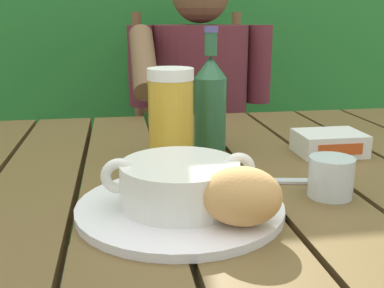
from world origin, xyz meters
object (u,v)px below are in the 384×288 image
at_px(water_glass_small, 331,177).
at_px(butter_tub, 329,143).
at_px(person_eating, 201,110).
at_px(beer_bottle, 210,101).
at_px(bread_roll, 243,196).
at_px(chair_near_diner, 192,153).
at_px(serving_plate, 180,207).
at_px(table_knife, 255,180).
at_px(soup_bowl, 180,182).
at_px(beer_glass, 171,116).

xyz_separation_m(water_glass_small, butter_tub, (0.10, 0.21, -0.01)).
height_order(person_eating, beer_bottle, person_eating).
bearing_deg(bread_roll, chair_near_diner, 83.67).
height_order(serving_plate, water_glass_small, water_glass_small).
bearing_deg(chair_near_diner, serving_plate, -100.25).
distance_m(beer_bottle, butter_tub, 0.25).
relative_size(beer_bottle, water_glass_small, 3.65).
xyz_separation_m(chair_near_diner, serving_plate, (-0.20, -1.10, 0.25)).
xyz_separation_m(bread_roll, butter_tub, (0.27, 0.31, -0.03)).
xyz_separation_m(beer_bottle, table_knife, (0.03, -0.21, -0.10)).
bearing_deg(table_knife, water_glass_small, -38.35).
bearing_deg(butter_tub, soup_bowl, -144.93).
relative_size(soup_bowl, butter_tub, 1.67).
distance_m(beer_bottle, table_knife, 0.24).
height_order(serving_plate, table_knife, serving_plate).
xyz_separation_m(bread_roll, beer_bottle, (0.04, 0.39, 0.05)).
bearing_deg(soup_bowl, serving_plate, -63.43).
relative_size(serving_plate, beer_glass, 1.65).
height_order(water_glass_small, table_knife, water_glass_small).
distance_m(serving_plate, beer_glass, 0.25).
distance_m(soup_bowl, beer_glass, 0.24).
relative_size(bread_roll, butter_tub, 0.91).
height_order(person_eating, beer_glass, person_eating).
bearing_deg(beer_bottle, chair_near_diner, 83.26).
bearing_deg(soup_bowl, table_knife, 34.61).
distance_m(serving_plate, bread_roll, 0.11).
xyz_separation_m(person_eating, soup_bowl, (-0.20, -0.90, 0.08)).
bearing_deg(serving_plate, beer_bottle, 71.20).
height_order(serving_plate, beer_glass, beer_glass).
bearing_deg(beer_glass, chair_near_diner, 78.09).
relative_size(person_eating, bread_roll, 10.05).
bearing_deg(person_eating, soup_bowl, -102.27).
bearing_deg(beer_glass, table_knife, -47.53).
distance_m(serving_plate, soup_bowl, 0.04).
bearing_deg(water_glass_small, serving_plate, -175.14).
bearing_deg(butter_tub, chair_near_diner, 98.89).
xyz_separation_m(serving_plate, bread_roll, (0.07, -0.08, 0.04)).
bearing_deg(bread_roll, soup_bowl, 130.60).
xyz_separation_m(chair_near_diner, soup_bowl, (-0.20, -1.10, 0.29)).
bearing_deg(person_eating, chair_near_diner, 89.14).
relative_size(water_glass_small, butter_tub, 0.53).
xyz_separation_m(beer_bottle, butter_tub, (0.23, -0.08, -0.08)).
xyz_separation_m(bread_roll, water_glass_small, (0.17, 0.10, -0.02)).
xyz_separation_m(chair_near_diner, table_knife, (-0.06, -1.00, 0.25)).
bearing_deg(beer_glass, bread_roll, -80.32).
xyz_separation_m(soup_bowl, table_knife, (0.14, 0.10, -0.04)).
height_order(bread_roll, table_knife, bread_roll).
distance_m(soup_bowl, bread_roll, 0.10).
distance_m(chair_near_diner, bread_roll, 1.22).
bearing_deg(person_eating, beer_bottle, -98.70).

